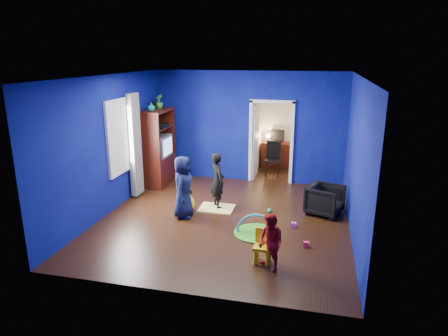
% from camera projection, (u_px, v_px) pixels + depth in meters
% --- Properties ---
extents(floor, '(5.00, 5.50, 0.01)m').
position_uv_depth(floor, '(225.00, 219.00, 8.30)').
color(floor, black).
rests_on(floor, ground).
extents(ceiling, '(5.00, 5.50, 0.01)m').
position_uv_depth(ceiling, '(225.00, 76.00, 7.50)').
color(ceiling, white).
rests_on(ceiling, wall_back).
extents(wall_back, '(5.00, 0.02, 2.90)m').
position_uv_depth(wall_back, '(249.00, 127.00, 10.47)').
color(wall_back, '#090A69').
rests_on(wall_back, floor).
extents(wall_front, '(5.00, 0.02, 2.90)m').
position_uv_depth(wall_front, '(177.00, 198.00, 5.33)').
color(wall_front, '#090A69').
rests_on(wall_front, floor).
extents(wall_left, '(0.02, 5.50, 2.90)m').
position_uv_depth(wall_left, '(110.00, 145.00, 8.46)').
color(wall_left, '#090A69').
rests_on(wall_left, floor).
extents(wall_right, '(0.02, 5.50, 2.90)m').
position_uv_depth(wall_right, '(357.00, 159.00, 7.34)').
color(wall_right, '#090A69').
rests_on(wall_right, floor).
extents(alcove, '(1.00, 1.75, 2.50)m').
position_uv_depth(alcove, '(275.00, 130.00, 11.21)').
color(alcove, silver).
rests_on(alcove, floor).
extents(armchair, '(0.90, 0.88, 0.64)m').
position_uv_depth(armchair, '(325.00, 200.00, 8.47)').
color(armchair, black).
rests_on(armchair, floor).
extents(child_black, '(0.51, 0.54, 1.25)m').
position_uv_depth(child_black, '(218.00, 181.00, 8.75)').
color(child_black, black).
rests_on(child_black, floor).
extents(child_navy, '(0.46, 0.67, 1.31)m').
position_uv_depth(child_navy, '(183.00, 187.00, 8.24)').
color(child_navy, '#10133B').
rests_on(child_navy, floor).
extents(toddler_red, '(0.57, 0.56, 0.93)m').
position_uv_depth(toddler_red, '(271.00, 243.00, 6.23)').
color(toddler_red, red).
rests_on(toddler_red, floor).
extents(vase, '(0.20, 0.20, 0.21)m').
position_uv_depth(vase, '(151.00, 107.00, 9.71)').
color(vase, '#0C5962').
rests_on(vase, tv_armoire).
extents(potted_plant, '(0.24, 0.24, 0.35)m').
position_uv_depth(potted_plant, '(159.00, 101.00, 10.18)').
color(potted_plant, '#37812F').
rests_on(potted_plant, tv_armoire).
extents(tv_armoire, '(0.58, 1.14, 1.96)m').
position_uv_depth(tv_armoire, '(158.00, 147.00, 10.29)').
color(tv_armoire, '#3B1509').
rests_on(tv_armoire, floor).
extents(crt_tv, '(0.46, 0.70, 0.54)m').
position_uv_depth(crt_tv, '(159.00, 146.00, 10.27)').
color(crt_tv, silver).
rests_on(crt_tv, tv_armoire).
extents(yellow_blanket, '(0.76, 0.61, 0.03)m').
position_uv_depth(yellow_blanket, '(217.00, 208.00, 8.83)').
color(yellow_blanket, '#F2E07A').
rests_on(yellow_blanket, floor).
extents(hopper_ball, '(0.40, 0.40, 0.40)m').
position_uv_depth(hopper_ball, '(185.00, 203.00, 8.61)').
color(hopper_ball, yellow).
rests_on(hopper_ball, floor).
extents(kid_chair, '(0.30, 0.30, 0.50)m').
position_uv_depth(kid_chair, '(262.00, 248.00, 6.51)').
color(kid_chair, yellow).
rests_on(kid_chair, floor).
extents(play_mat, '(0.87, 0.87, 0.02)m').
position_uv_depth(play_mat, '(256.00, 233.00, 7.62)').
color(play_mat, green).
rests_on(play_mat, floor).
extents(toy_arch, '(0.78, 0.10, 0.78)m').
position_uv_depth(toy_arch, '(256.00, 233.00, 7.61)').
color(toy_arch, '#3F8CD8').
rests_on(toy_arch, floor).
extents(window_left, '(0.03, 0.95, 1.55)m').
position_uv_depth(window_left, '(118.00, 137.00, 8.75)').
color(window_left, white).
rests_on(window_left, wall_left).
extents(curtain, '(0.14, 0.42, 2.40)m').
position_uv_depth(curtain, '(135.00, 145.00, 9.32)').
color(curtain, slate).
rests_on(curtain, floor).
extents(doorway, '(1.16, 0.10, 2.10)m').
position_uv_depth(doorway, '(271.00, 143.00, 10.45)').
color(doorway, white).
rests_on(doorway, floor).
extents(study_desk, '(0.88, 0.44, 0.75)m').
position_uv_depth(study_desk, '(276.00, 155.00, 12.04)').
color(study_desk, '#3D140A').
rests_on(study_desk, floor).
extents(desk_monitor, '(0.40, 0.05, 0.32)m').
position_uv_depth(desk_monitor, '(277.00, 135.00, 12.00)').
color(desk_monitor, black).
rests_on(desk_monitor, study_desk).
extents(desk_lamp, '(0.14, 0.14, 0.14)m').
position_uv_depth(desk_lamp, '(268.00, 136.00, 12.01)').
color(desk_lamp, '#FFD88C').
rests_on(desk_lamp, study_desk).
extents(folding_chair, '(0.40, 0.40, 0.92)m').
position_uv_depth(folding_chair, '(273.00, 160.00, 11.12)').
color(folding_chair, black).
rests_on(folding_chair, floor).
extents(book_shelf, '(0.88, 0.24, 0.04)m').
position_uv_depth(book_shelf, '(279.00, 99.00, 11.69)').
color(book_shelf, white).
rests_on(book_shelf, study_desk).
extents(toy_0, '(0.10, 0.08, 0.10)m').
position_uv_depth(toy_0, '(306.00, 244.00, 7.08)').
color(toy_0, '#FA2949').
rests_on(toy_0, floor).
extents(toy_1, '(0.11, 0.11, 0.11)m').
position_uv_depth(toy_1, '(308.00, 210.00, 8.61)').
color(toy_1, '#289DE3').
rests_on(toy_1, floor).
extents(toy_2, '(0.11, 0.11, 0.11)m').
position_uv_depth(toy_2, '(269.00, 211.00, 8.59)').
color(toy_2, green).
rests_on(toy_2, floor).
extents(toy_3, '(0.10, 0.08, 0.10)m').
position_uv_depth(toy_3, '(294.00, 225.00, 7.88)').
color(toy_3, '#DE53D7').
rests_on(toy_3, floor).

